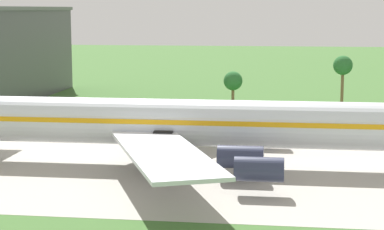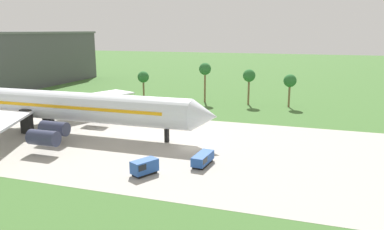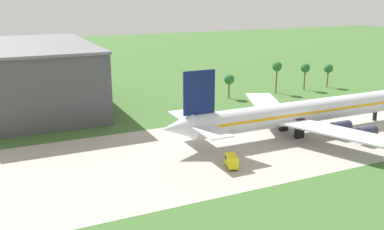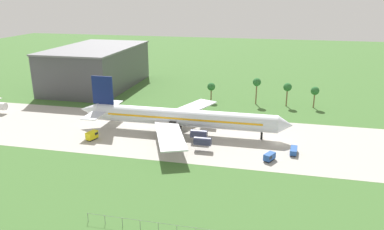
{
  "view_description": "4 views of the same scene",
  "coord_description": "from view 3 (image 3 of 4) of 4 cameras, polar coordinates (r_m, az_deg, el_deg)",
  "views": [
    {
      "loc": [
        -20.73,
        -86.04,
        20.4
      ],
      "look_at": [
        -32.63,
        2.25,
        6.75
      ],
      "focal_mm": 65.0,
      "sensor_mm": 36.0,
      "label": 1
    },
    {
      "loc": [
        20.72,
        -62.72,
        21.18
      ],
      "look_at": [
        -0.44,
        2.25,
        5.75
      ],
      "focal_mm": 35.0,
      "sensor_mm": 36.0,
      "label": 2
    },
    {
      "loc": [
        -105.17,
        -84.12,
        35.8
      ],
      "look_at": [
        -64.81,
        2.25,
        8.79
      ],
      "focal_mm": 40.0,
      "sensor_mm": 36.0,
      "label": 3
    },
    {
      "loc": [
        -2.38,
        -118.41,
        47.33
      ],
      "look_at": [
        -30.45,
        5.0,
        6.0
      ],
      "focal_mm": 35.0,
      "sensor_mm": 36.0,
      "label": 4
    }
  ],
  "objects": [
    {
      "name": "jet_airliner",
      "position": [
        115.93,
        13.96,
        0.29
      ],
      "size": [
        76.83,
        56.77,
        19.12
      ],
      "color": "silver",
      "rests_on": "ground_plane"
    },
    {
      "name": "fuel_truck",
      "position": [
        91.99,
        5.28,
        -6.12
      ],
      "size": [
        3.1,
        4.62,
        2.87
      ],
      "color": "black",
      "rests_on": "ground_plane"
    },
    {
      "name": "terminal_building",
      "position": [
        146.84,
        -20.47,
        4.88
      ],
      "size": [
        36.72,
        61.2,
        20.89
      ],
      "color": "#47474C",
      "rests_on": "ground_plane"
    },
    {
      "name": "palm_tree_row",
      "position": [
        175.56,
        16.84,
        6.09
      ],
      "size": [
        111.07,
        3.6,
        11.87
      ],
      "color": "brown",
      "rests_on": "ground_plane"
    }
  ]
}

